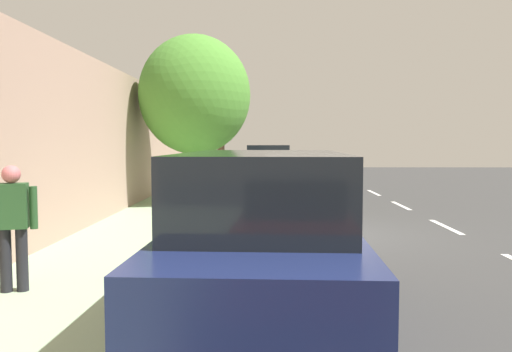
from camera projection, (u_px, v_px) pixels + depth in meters
The scene contains 15 objects.
ground at pixel (320, 233), 11.85m from camera, with size 60.31×60.31×0.00m, color #353535.
sidewalk at pixel (154, 230), 11.90m from camera, with size 3.06×37.70×0.14m, color #95AE89.
curb_edge at pixel (224, 230), 11.88m from camera, with size 0.16×37.70×0.14m, color gray.
lane_stripe_centre at pixel (446, 227), 12.74m from camera, with size 0.14×35.80×0.01m.
lane_stripe_bike_edge at pixel (288, 233), 11.86m from camera, with size 0.12×37.70×0.01m, color white.
building_facade at pixel (75, 144), 11.80m from camera, with size 0.50×37.70×4.10m, color tan.
parked_pickup_grey_nearest at pixel (267, 169), 22.39m from camera, with size 2.16×5.36×1.95m.
parked_sedan_white_second at pixel (269, 202), 11.64m from camera, with size 1.92×4.44×1.52m.
parked_suv_dark_blue_mid at pixel (264, 240), 5.66m from camera, with size 2.10×4.77×1.99m.
bicycle_at_curb at pixel (249, 197), 16.04m from camera, with size 1.72×0.46×0.75m.
cyclist_with_backpack at pixel (243, 173), 16.44m from camera, with size 0.44×0.62×1.80m.
street_tree_near_cyclist at pixel (221, 116), 26.02m from camera, with size 2.36×2.36×4.35m.
street_tree_mid_block at pixel (195, 95), 16.29m from camera, with size 3.51×3.51×5.31m.
pedestrian_on_phone at pixel (13, 221), 6.74m from camera, with size 0.60×0.31×1.67m.
fire_hydrant at pixel (180, 237), 8.40m from camera, with size 0.22×0.22×0.84m.
Camera 1 is at (1.28, 11.75, 2.11)m, focal length 36.24 mm.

